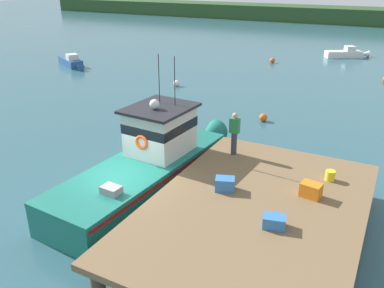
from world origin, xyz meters
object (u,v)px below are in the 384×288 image
object	(u,v)px
main_fishing_boat	(151,162)
crate_single_far	(311,190)
moored_boat_mid_harbor	(346,53)
mooring_buoy_spare_mooring	(272,60)
mooring_buoy_channel_marker	(177,83)
mooring_buoy_inshore	(263,117)
deckhand_by_the_boat	(234,133)
bait_bucket	(330,175)
moored_boat_near_channel	(72,62)
crate_single_by_cleat	(274,221)
crate_stack_mid_dock	(225,184)

from	to	relation	value
main_fishing_boat	crate_single_far	bearing A→B (deg)	-0.83
main_fishing_boat	moored_boat_mid_harbor	xyz separation A→B (m)	(2.67, 30.19, -0.64)
crate_single_far	moored_boat_mid_harbor	xyz separation A→B (m)	(-3.18, 30.27, -1.05)
main_fishing_boat	crate_single_far	world-z (taller)	main_fishing_boat
mooring_buoy_spare_mooring	mooring_buoy_channel_marker	size ratio (longest dim) A/B	1.06
mooring_buoy_inshore	moored_boat_mid_harbor	bearing A→B (deg)	86.59
main_fishing_boat	crate_single_far	distance (m)	5.87
deckhand_by_the_boat	mooring_buoy_channel_marker	distance (m)	14.70
crate_single_far	deckhand_by_the_boat	world-z (taller)	deckhand_by_the_boat
bait_bucket	mooring_buoy_inshore	size ratio (longest dim) A/B	0.78
bait_bucket	mooring_buoy_channel_marker	size ratio (longest dim) A/B	0.77
crate_single_far	mooring_buoy_inshore	world-z (taller)	crate_single_far
deckhand_by_the_boat	main_fishing_boat	bearing A→B (deg)	-145.72
moored_boat_near_channel	deckhand_by_the_boat	bearing A→B (deg)	-32.55
crate_single_far	bait_bucket	xyz separation A→B (m)	(0.33, 1.36, -0.05)
mooring_buoy_spare_mooring	moored_boat_near_channel	bearing A→B (deg)	-148.04
crate_single_by_cleat	deckhand_by_the_boat	world-z (taller)	deckhand_by_the_boat
crate_stack_mid_dock	mooring_buoy_channel_marker	bearing A→B (deg)	124.83
crate_single_far	mooring_buoy_channel_marker	xyz separation A→B (m)	(-12.32, 13.29, -1.20)
crate_single_by_cleat	mooring_buoy_inshore	world-z (taller)	crate_single_by_cleat
crate_single_far	moored_boat_near_channel	world-z (taller)	crate_single_far
moored_boat_mid_harbor	mooring_buoy_spare_mooring	bearing A→B (deg)	-133.00
crate_single_by_cleat	mooring_buoy_channel_marker	xyz separation A→B (m)	(-11.81, 15.37, -1.15)
mooring_buoy_inshore	deckhand_by_the_boat	bearing A→B (deg)	-80.87
mooring_buoy_inshore	mooring_buoy_channel_marker	distance (m)	8.93
moored_boat_near_channel	mooring_buoy_channel_marker	bearing A→B (deg)	-8.17
bait_bucket	deckhand_by_the_boat	world-z (taller)	deckhand_by_the_boat
moored_boat_mid_harbor	crate_stack_mid_dock	bearing A→B (deg)	-88.72
crate_stack_mid_dock	mooring_buoy_inshore	xyz separation A→B (m)	(-1.96, 9.91, -1.19)
crate_stack_mid_dock	moored_boat_near_channel	xyz separation A→B (m)	(-21.32, 15.78, -1.03)
mooring_buoy_spare_mooring	crate_single_far	bearing A→B (deg)	-70.40
main_fishing_boat	mooring_buoy_spare_mooring	xyz separation A→B (m)	(-2.83, 24.29, -0.77)
crate_stack_mid_dock	crate_single_far	xyz separation A→B (m)	(2.48, 0.84, 0.02)
moored_boat_near_channel	moored_boat_mid_harbor	world-z (taller)	moored_boat_near_channel
mooring_buoy_spare_mooring	mooring_buoy_inshore	bearing A→B (deg)	-74.54
deckhand_by_the_boat	moored_boat_mid_harbor	distance (m)	28.49
main_fishing_boat	mooring_buoy_spare_mooring	world-z (taller)	main_fishing_boat
bait_bucket	mooring_buoy_inshore	xyz separation A→B (m)	(-4.78, 7.71, -1.15)
bait_bucket	moored_boat_mid_harbor	xyz separation A→B (m)	(-3.51, 28.91, -1.00)
crate_stack_mid_dock	bait_bucket	xyz separation A→B (m)	(2.82, 2.20, -0.03)
moored_boat_mid_harbor	mooring_buoy_channel_marker	size ratio (longest dim) A/B	9.12
moored_boat_near_channel	mooring_buoy_inshore	world-z (taller)	moored_boat_near_channel
main_fishing_boat	mooring_buoy_inshore	distance (m)	9.13
crate_single_by_cleat	moored_boat_mid_harbor	world-z (taller)	crate_single_by_cleat
crate_single_by_cleat	crate_stack_mid_dock	world-z (taller)	crate_stack_mid_dock
mooring_buoy_spare_mooring	mooring_buoy_channel_marker	distance (m)	11.67
mooring_buoy_spare_mooring	crate_single_by_cleat	bearing A→B (deg)	-72.84
mooring_buoy_inshore	crate_single_by_cleat	bearing A→B (deg)	-70.56
crate_single_by_cleat	moored_boat_mid_harbor	size ratio (longest dim) A/B	0.15
mooring_buoy_spare_mooring	mooring_buoy_inshore	size ratio (longest dim) A/B	1.07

